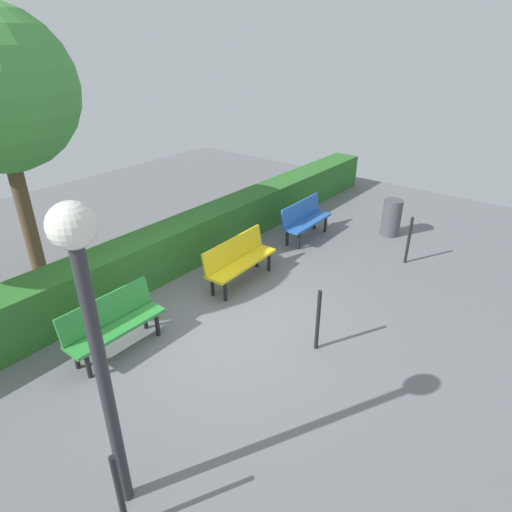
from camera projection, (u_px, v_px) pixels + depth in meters
ground_plane at (214, 321)px, 7.16m from camera, size 17.78×17.78×0.00m
bench_blue at (305, 218)px, 9.90m from camera, size 1.49×0.48×0.86m
bench_yellow at (239, 259)px, 8.11m from camera, size 1.67×0.52×0.86m
bench_green at (113, 322)px, 6.32m from camera, size 1.50×0.47×0.86m
hedge_row at (184, 242)px, 8.82m from camera, size 13.78×0.73×0.91m
railing_post_near at (409, 240)px, 8.79m from camera, size 0.06×0.06×1.00m
railing_post_mid at (318, 320)px, 6.32m from camera, size 0.06×0.06×1.00m
railing_post_far at (120, 495)px, 3.92m from camera, size 0.06×0.06×1.00m
lamp_post at (89, 312)px, 3.42m from camera, size 0.36×0.36×3.18m
trash_bin at (392, 218)px, 10.08m from camera, size 0.43×0.43×0.85m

